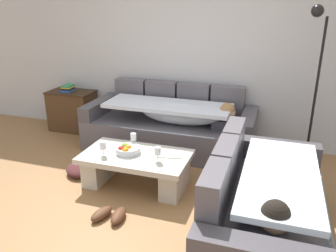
{
  "coord_description": "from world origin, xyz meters",
  "views": [
    {
      "loc": [
        1.23,
        -2.65,
        1.99
      ],
      "look_at": [
        -0.0,
        1.06,
        0.55
      ],
      "focal_mm": 36.57,
      "sensor_mm": 36.0,
      "label": 1
    }
  ],
  "objects": [
    {
      "name": "couch_along_wall",
      "position": [
        -0.13,
        1.62,
        0.33
      ],
      "size": [
        2.32,
        0.92,
        0.88
      ],
      "color": "#5A545A",
      "rests_on": "ground_plane"
    },
    {
      "name": "open_magazine",
      "position": [
        0.15,
        0.64,
        0.39
      ],
      "size": [
        0.31,
        0.26,
        0.01
      ],
      "primitive_type": "cube",
      "rotation": [
        0.0,
        0.0,
        0.19
      ],
      "color": "white",
      "rests_on": "coffee_table"
    },
    {
      "name": "coffee_table",
      "position": [
        -0.2,
        0.52,
        0.24
      ],
      "size": [
        1.2,
        0.68,
        0.38
      ],
      "color": "beige",
      "rests_on": "ground_plane"
    },
    {
      "name": "wine_glass_far_back",
      "position": [
        -0.31,
        0.71,
        0.5
      ],
      "size": [
        0.07,
        0.07,
        0.17
      ],
      "color": "silver",
      "rests_on": "coffee_table"
    },
    {
      "name": "couch_near_window",
      "position": [
        1.23,
        -0.05,
        0.33
      ],
      "size": [
        0.92,
        1.86,
        0.88
      ],
      "rotation": [
        0.0,
        0.0,
        1.57
      ],
      "color": "#5A545A",
      "rests_on": "ground_plane"
    },
    {
      "name": "floor_lamp",
      "position": [
        1.61,
        1.75,
        1.12
      ],
      "size": [
        0.33,
        0.31,
        1.95
      ],
      "color": "black",
      "rests_on": "ground_plane"
    },
    {
      "name": "side_cabinet",
      "position": [
        -1.89,
        1.85,
        0.32
      ],
      "size": [
        0.72,
        0.44,
        0.64
      ],
      "color": "#4A2F1A",
      "rests_on": "ground_plane"
    },
    {
      "name": "back_wall",
      "position": [
        0.0,
        2.15,
        1.35
      ],
      "size": [
        9.0,
        0.1,
        2.7
      ],
      "primitive_type": "cube",
      "color": "#BDBBBC",
      "rests_on": "ground_plane"
    },
    {
      "name": "book_stack_on_cabinet",
      "position": [
        -1.93,
        1.85,
        0.69
      ],
      "size": [
        0.17,
        0.23,
        0.11
      ],
      "color": "#2D569E",
      "rests_on": "side_cabinet"
    },
    {
      "name": "wine_glass_near_left",
      "position": [
        -0.53,
        0.38,
        0.5
      ],
      "size": [
        0.07,
        0.07,
        0.17
      ],
      "color": "silver",
      "rests_on": "coffee_table"
    },
    {
      "name": "pair_of_shoes",
      "position": [
        -0.19,
        -0.17,
        0.04
      ],
      "size": [
        0.34,
        0.31,
        0.09
      ],
      "color": "#59331E",
      "rests_on": "ground_plane"
    },
    {
      "name": "crumpled_garment",
      "position": [
        -0.97,
        0.55,
        0.06
      ],
      "size": [
        0.49,
        0.51,
        0.12
      ],
      "primitive_type": "ellipsoid",
      "rotation": [
        0.0,
        0.0,
        2.18
      ],
      "color": "#4C2323",
      "rests_on": "ground_plane"
    },
    {
      "name": "fruit_bowl",
      "position": [
        -0.31,
        0.52,
        0.42
      ],
      "size": [
        0.28,
        0.28,
        0.1
      ],
      "color": "silver",
      "rests_on": "coffee_table"
    },
    {
      "name": "wine_glass_near_right",
      "position": [
        0.09,
        0.43,
        0.5
      ],
      "size": [
        0.07,
        0.07,
        0.17
      ],
      "color": "silver",
      "rests_on": "coffee_table"
    },
    {
      "name": "ground_plane",
      "position": [
        0.0,
        0.0,
        0.0
      ],
      "size": [
        14.0,
        14.0,
        0.0
      ],
      "primitive_type": "plane",
      "color": "olive"
    }
  ]
}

